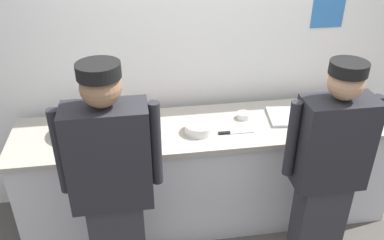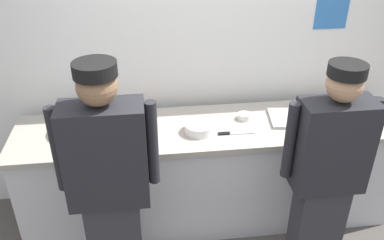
{
  "view_description": "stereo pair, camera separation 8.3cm",
  "coord_description": "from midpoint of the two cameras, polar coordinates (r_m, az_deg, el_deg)",
  "views": [
    {
      "loc": [
        -0.55,
        -2.32,
        2.54
      ],
      "look_at": [
        -0.14,
        0.34,
        0.99
      ],
      "focal_mm": 38.26,
      "sensor_mm": 36.0,
      "label": 1
    },
    {
      "loc": [
        -0.47,
        -2.33,
        2.54
      ],
      "look_at": [
        -0.14,
        0.34,
        0.99
      ],
      "focal_mm": 38.26,
      "sensor_mm": 36.0,
      "label": 2
    }
  ],
  "objects": [
    {
      "name": "ramekin_red_sauce",
      "position": [
        3.0,
        -6.97,
        -2.71
      ],
      "size": [
        0.1,
        0.1,
        0.04
      ],
      "color": "white",
      "rests_on": "prep_counter"
    },
    {
      "name": "plate_stack_front",
      "position": [
        3.09,
        0.3,
        -1.08
      ],
      "size": [
        0.23,
        0.23,
        0.07
      ],
      "color": "white",
      "rests_on": "prep_counter"
    },
    {
      "name": "chef_near_left",
      "position": [
        2.59,
        -11.9,
        -9.12
      ],
      "size": [
        0.63,
        0.24,
        1.75
      ],
      "color": "#2D2D33",
      "rests_on": "ground"
    },
    {
      "name": "wall_back",
      "position": [
        3.41,
        0.44,
        10.21
      ],
      "size": [
        4.75,
        0.11,
        2.77
      ],
      "color": "white",
      "rests_on": "ground"
    },
    {
      "name": "squeeze_bottle_primary",
      "position": [
        3.14,
        -6.48,
        0.5
      ],
      "size": [
        0.06,
        0.06,
        0.2
      ],
      "color": "red",
      "rests_on": "prep_counter"
    },
    {
      "name": "prep_counter",
      "position": [
        3.44,
        1.64,
        -7.29
      ],
      "size": [
        3.03,
        0.69,
        0.91
      ],
      "color": "silver",
      "rests_on": "ground"
    },
    {
      "name": "chefs_knife",
      "position": [
        3.1,
        4.99,
        -1.75
      ],
      "size": [
        0.28,
        0.03,
        0.02
      ],
      "color": "#B7BABF",
      "rests_on": "prep_counter"
    },
    {
      "name": "squeeze_bottle_spare",
      "position": [
        3.29,
        18.66,
        0.25
      ],
      "size": [
        0.06,
        0.06,
        0.18
      ],
      "color": "orange",
      "rests_on": "prep_counter"
    },
    {
      "name": "squeeze_bottle_secondary",
      "position": [
        3.73,
        20.66,
        3.62
      ],
      "size": [
        0.06,
        0.06,
        0.19
      ],
      "color": "red",
      "rests_on": "prep_counter"
    },
    {
      "name": "mixing_bowl_steel",
      "position": [
        3.19,
        -16.21,
        -0.98
      ],
      "size": [
        0.37,
        0.37,
        0.1
      ],
      "primitive_type": "cylinder",
      "color": "#B7BABF",
      "rests_on": "prep_counter"
    },
    {
      "name": "ramekin_yellow_sauce",
      "position": [
        3.3,
        6.48,
        0.65
      ],
      "size": [
        0.1,
        0.1,
        0.05
      ],
      "color": "white",
      "rests_on": "prep_counter"
    },
    {
      "name": "sheet_tray",
      "position": [
        3.38,
        13.69,
        0.45
      ],
      "size": [
        0.48,
        0.36,
        0.02
      ],
      "primitive_type": "cube",
      "rotation": [
        0.0,
        0.0,
        -0.13
      ],
      "color": "#B7BABF",
      "rests_on": "prep_counter"
    },
    {
      "name": "chef_center",
      "position": [
        2.87,
        17.59,
        -6.79
      ],
      "size": [
        0.6,
        0.24,
        1.66
      ],
      "color": "#2D2D33",
      "rests_on": "ground"
    },
    {
      "name": "deli_cup",
      "position": [
        3.44,
        23.16,
        -0.06
      ],
      "size": [
        0.09,
        0.09,
        0.1
      ],
      "primitive_type": "cylinder",
      "color": "white",
      "rests_on": "prep_counter"
    }
  ]
}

